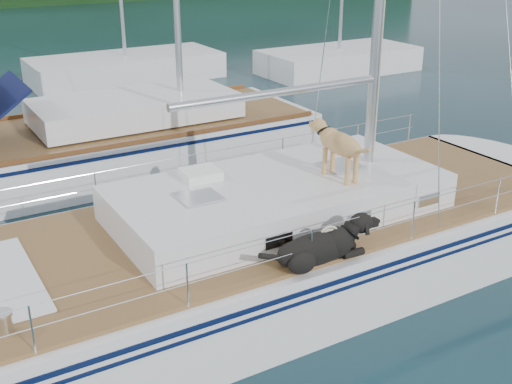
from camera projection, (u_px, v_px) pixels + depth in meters
ground at (236, 294)px, 10.34m from camera, size 120.00×120.00×0.00m
main_sailboat at (241, 255)px, 10.12m from camera, size 12.00×3.83×14.01m
neighbor_sailboat at (94, 148)px, 15.26m from camera, size 11.00×3.50×13.30m
bg_boat_center at (126, 68)px, 24.78m from camera, size 7.20×3.00×11.65m
bg_boat_east at (339, 61)px, 26.16m from camera, size 6.40×3.00×11.65m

